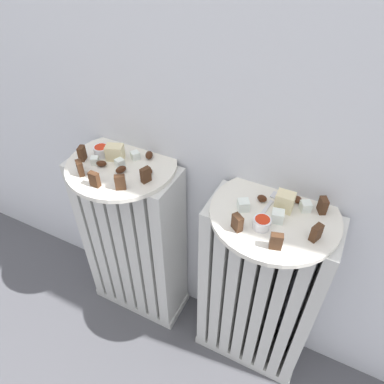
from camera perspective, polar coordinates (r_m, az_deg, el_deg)
radiator_left at (r=1.16m, az=-9.20°, el=-8.17°), size 0.32×0.14×0.60m
radiator_right at (r=1.05m, az=10.46°, el=-15.77°), size 0.32×0.14×0.60m
plate_left at (r=0.95m, az=-11.17°, el=4.28°), size 0.29×0.29×0.01m
plate_right at (r=0.81m, az=13.08°, el=-3.51°), size 0.29×0.29×0.01m
dark_cake_slice_left_0 at (r=0.97m, az=-17.20°, el=5.93°), size 0.02×0.03×0.04m
dark_cake_slice_left_1 at (r=0.92m, az=-17.48°, el=3.70°), size 0.03×0.03×0.04m
dark_cake_slice_left_2 at (r=0.88m, az=-15.35°, el=1.96°), size 0.02×0.01×0.04m
dark_cake_slice_left_3 at (r=0.85m, az=-11.42°, el=1.54°), size 0.03×0.03×0.04m
dark_cake_slice_left_4 at (r=0.87m, az=-7.42°, el=2.73°), size 0.02×0.03×0.04m
marble_cake_slice_left_0 at (r=0.96m, az=-12.24°, el=6.22°), size 0.05×0.04×0.04m
turkish_delight_left_0 at (r=0.96m, az=-15.30°, el=4.91°), size 0.03×0.03×0.02m
turkish_delight_left_1 at (r=0.95m, az=-9.09°, el=5.82°), size 0.03×0.03×0.02m
turkish_delight_left_2 at (r=0.93m, az=-11.50°, el=4.61°), size 0.03×0.03×0.02m
medjool_date_left_0 at (r=0.91m, az=-11.31°, el=3.55°), size 0.03×0.03×0.02m
medjool_date_left_1 at (r=0.95m, az=-6.88°, el=5.89°), size 0.03×0.04×0.02m
medjool_date_left_2 at (r=0.94m, az=-14.29°, el=4.42°), size 0.03×0.02×0.02m
medjool_date_left_3 at (r=0.90m, az=-6.93°, el=3.43°), size 0.03×0.02×0.02m
jam_bowl_left at (r=0.98m, az=-14.31°, el=6.46°), size 0.04×0.04×0.03m
dark_cake_slice_right_0 at (r=0.75m, az=7.27°, el=-4.88°), size 0.03×0.03×0.04m
dark_cake_slice_right_1 at (r=0.72m, az=13.32°, el=-7.70°), size 0.03×0.02×0.04m
dark_cake_slice_right_2 at (r=0.76m, az=19.27°, el=-6.17°), size 0.02×0.03×0.04m
dark_cake_slice_right_3 at (r=0.83m, az=20.20°, el=-2.03°), size 0.02×0.03×0.04m
marble_cake_slice_right_0 at (r=0.81m, az=14.62°, el=-1.49°), size 0.04×0.03×0.04m
turkish_delight_right_0 at (r=0.78m, az=13.56°, el=-3.79°), size 0.03×0.03×0.03m
turkish_delight_right_1 at (r=0.80m, az=8.22°, el=-2.07°), size 0.03×0.03×0.02m
turkish_delight_right_2 at (r=0.83m, az=17.72°, el=-2.18°), size 0.03×0.03×0.02m
medjool_date_right_0 at (r=0.84m, az=16.50°, el=-1.16°), size 0.03×0.03×0.01m
medjool_date_right_1 at (r=0.83m, az=11.16°, el=-1.02°), size 0.02×0.02×0.02m
jam_bowl_right at (r=0.76m, az=11.13°, el=-4.85°), size 0.04×0.04×0.02m
fork at (r=0.83m, az=12.57°, el=-1.50°), size 0.02×0.09×0.00m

